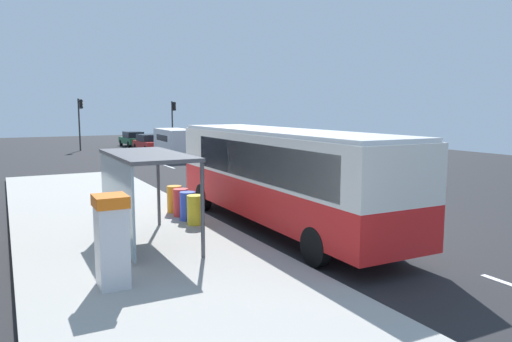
# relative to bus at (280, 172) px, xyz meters

# --- Properties ---
(ground_plane) EXTENTS (56.00, 92.00, 0.04)m
(ground_plane) POSITION_rel_bus_xyz_m (1.71, 12.83, -1.86)
(ground_plane) COLOR #262628
(sidewalk_platform) EXTENTS (6.20, 30.00, 0.18)m
(sidewalk_platform) POSITION_rel_bus_xyz_m (-4.69, 0.83, -1.75)
(sidewalk_platform) COLOR #ADAAA3
(sidewalk_platform) RESTS_ON ground
(lane_stripe_seg_1) EXTENTS (0.16, 2.20, 0.01)m
(lane_stripe_seg_1) POSITION_rel_bus_xyz_m (1.96, -2.17, -1.84)
(lane_stripe_seg_1) COLOR silver
(lane_stripe_seg_1) RESTS_ON ground
(lane_stripe_seg_2) EXTENTS (0.16, 2.20, 0.01)m
(lane_stripe_seg_2) POSITION_rel_bus_xyz_m (1.96, 2.83, -1.84)
(lane_stripe_seg_2) COLOR silver
(lane_stripe_seg_2) RESTS_ON ground
(lane_stripe_seg_3) EXTENTS (0.16, 2.20, 0.01)m
(lane_stripe_seg_3) POSITION_rel_bus_xyz_m (1.96, 7.83, -1.84)
(lane_stripe_seg_3) COLOR silver
(lane_stripe_seg_3) RESTS_ON ground
(lane_stripe_seg_4) EXTENTS (0.16, 2.20, 0.01)m
(lane_stripe_seg_4) POSITION_rel_bus_xyz_m (1.96, 12.83, -1.84)
(lane_stripe_seg_4) COLOR silver
(lane_stripe_seg_4) RESTS_ON ground
(lane_stripe_seg_5) EXTENTS (0.16, 2.20, 0.01)m
(lane_stripe_seg_5) POSITION_rel_bus_xyz_m (1.96, 17.83, -1.84)
(lane_stripe_seg_5) COLOR silver
(lane_stripe_seg_5) RESTS_ON ground
(lane_stripe_seg_6) EXTENTS (0.16, 2.20, 0.01)m
(lane_stripe_seg_6) POSITION_rel_bus_xyz_m (1.96, 22.83, -1.84)
(lane_stripe_seg_6) COLOR silver
(lane_stripe_seg_6) RESTS_ON ground
(lane_stripe_seg_7) EXTENTS (0.16, 2.20, 0.01)m
(lane_stripe_seg_7) POSITION_rel_bus_xyz_m (1.96, 27.83, -1.84)
(lane_stripe_seg_7) COLOR silver
(lane_stripe_seg_7) RESTS_ON ground
(bus) EXTENTS (2.59, 11.02, 3.21)m
(bus) POSITION_rel_bus_xyz_m (0.00, 0.00, 0.00)
(bus) COLOR red
(bus) RESTS_ON ground
(white_van) EXTENTS (2.19, 5.27, 2.30)m
(white_van) POSITION_rel_bus_xyz_m (3.91, 22.51, -0.50)
(white_van) COLOR silver
(white_van) RESTS_ON ground
(sedan_near) EXTENTS (1.98, 4.46, 1.52)m
(sedan_near) POSITION_rel_bus_xyz_m (4.01, 36.37, -1.05)
(sedan_near) COLOR #195933
(sedan_near) RESTS_ON ground
(sedan_far) EXTENTS (2.04, 4.49, 1.52)m
(sedan_far) POSITION_rel_bus_xyz_m (4.01, 30.25, -1.05)
(sedan_far) COLOR #A51919
(sedan_far) RESTS_ON ground
(ticket_machine) EXTENTS (0.66, 0.76, 1.94)m
(ticket_machine) POSITION_rel_bus_xyz_m (-5.94, -3.25, -0.67)
(ticket_machine) COLOR silver
(ticket_machine) RESTS_ON sidewalk_platform
(recycling_bin_yellow) EXTENTS (0.52, 0.52, 0.95)m
(recycling_bin_yellow) POSITION_rel_bus_xyz_m (-2.49, 1.08, -1.19)
(recycling_bin_yellow) COLOR yellow
(recycling_bin_yellow) RESTS_ON sidewalk_platform
(recycling_bin_blue) EXTENTS (0.52, 0.52, 0.95)m
(recycling_bin_blue) POSITION_rel_bus_xyz_m (-2.49, 1.78, -1.19)
(recycling_bin_blue) COLOR blue
(recycling_bin_blue) RESTS_ON sidewalk_platform
(recycling_bin_red) EXTENTS (0.52, 0.52, 0.95)m
(recycling_bin_red) POSITION_rel_bus_xyz_m (-2.49, 2.48, -1.19)
(recycling_bin_red) COLOR red
(recycling_bin_red) RESTS_ON sidewalk_platform
(recycling_bin_orange) EXTENTS (0.52, 0.52, 0.95)m
(recycling_bin_orange) POSITION_rel_bus_xyz_m (-2.49, 3.18, -1.19)
(recycling_bin_orange) COLOR orange
(recycling_bin_orange) RESTS_ON sidewalk_platform
(traffic_light_near_side) EXTENTS (0.49, 0.28, 4.57)m
(traffic_light_near_side) POSITION_rel_bus_xyz_m (7.22, 32.90, 1.22)
(traffic_light_near_side) COLOR #2D2D2D
(traffic_light_near_side) RESTS_ON ground
(traffic_light_far_side) EXTENTS (0.49, 0.28, 4.77)m
(traffic_light_far_side) POSITION_rel_bus_xyz_m (-1.39, 33.70, 1.34)
(traffic_light_far_side) COLOR #2D2D2D
(traffic_light_far_side) RESTS_ON ground
(bus_shelter) EXTENTS (1.80, 4.00, 2.50)m
(bus_shelter) POSITION_rel_bus_xyz_m (-4.70, -0.37, 0.25)
(bus_shelter) COLOR #4C4C51
(bus_shelter) RESTS_ON sidewalk_platform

